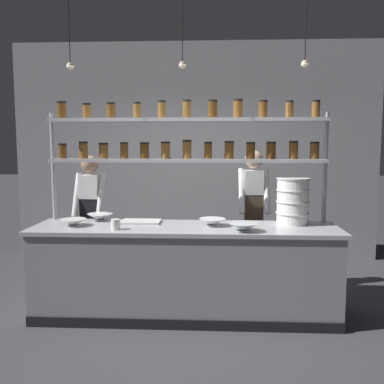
% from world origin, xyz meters
% --- Properties ---
extents(ground_plane, '(40.00, 40.00, 0.00)m').
position_xyz_m(ground_plane, '(0.00, 0.00, 0.00)').
color(ground_plane, '#3D3D42').
extents(back_wall, '(5.46, 0.12, 3.24)m').
position_xyz_m(back_wall, '(0.00, 2.28, 1.62)').
color(back_wall, '#939399').
rests_on(back_wall, ground_plane).
extents(prep_counter, '(3.06, 0.76, 0.92)m').
position_xyz_m(prep_counter, '(0.00, -0.00, 0.46)').
color(prep_counter, gray).
rests_on(prep_counter, ground_plane).
extents(spice_shelf_unit, '(2.94, 0.28, 2.20)m').
position_xyz_m(spice_shelf_unit, '(0.01, 0.33, 1.75)').
color(spice_shelf_unit, '#ADAFB5').
rests_on(spice_shelf_unit, ground_plane).
extents(chef_left, '(0.38, 0.30, 1.61)m').
position_xyz_m(chef_left, '(-1.15, 0.67, 0.92)').
color(chef_left, black).
rests_on(chef_left, ground_plane).
extents(chef_center, '(0.36, 0.29, 1.67)m').
position_xyz_m(chef_center, '(0.75, 0.83, 0.96)').
color(chef_center, black).
rests_on(chef_center, ground_plane).
extents(container_stack, '(0.34, 0.34, 0.48)m').
position_xyz_m(container_stack, '(1.09, 0.18, 1.16)').
color(container_stack, white).
rests_on(container_stack, prep_counter).
extents(cutting_board, '(0.40, 0.26, 0.02)m').
position_xyz_m(cutting_board, '(-0.47, 0.16, 0.93)').
color(cutting_board, silver).
rests_on(cutting_board, prep_counter).
extents(prep_bowl_near_left, '(0.27, 0.27, 0.07)m').
position_xyz_m(prep_bowl_near_left, '(0.27, 0.04, 0.96)').
color(prep_bowl_near_left, white).
rests_on(prep_bowl_near_left, prep_counter).
extents(prep_bowl_center_front, '(0.27, 0.27, 0.07)m').
position_xyz_m(prep_bowl_center_front, '(-0.94, 0.28, 0.96)').
color(prep_bowl_center_front, white).
rests_on(prep_bowl_center_front, prep_counter).
extents(prep_bowl_center_back, '(0.29, 0.29, 0.08)m').
position_xyz_m(prep_bowl_center_back, '(0.57, -0.23, 0.96)').
color(prep_bowl_center_back, silver).
rests_on(prep_bowl_center_back, prep_counter).
extents(prep_bowl_near_right, '(0.26, 0.26, 0.07)m').
position_xyz_m(prep_bowl_near_right, '(-1.12, -0.04, 0.95)').
color(prep_bowl_near_right, silver).
rests_on(prep_bowl_near_right, prep_counter).
extents(serving_cup_front, '(0.09, 0.09, 0.10)m').
position_xyz_m(serving_cup_front, '(-0.66, -0.21, 0.97)').
color(serving_cup_front, silver).
rests_on(serving_cup_front, prep_counter).
extents(pendant_light_row, '(2.33, 0.07, 0.73)m').
position_xyz_m(pendant_light_row, '(0.00, 0.00, 2.53)').
color(pendant_light_row, black).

